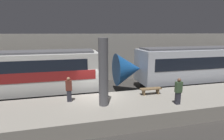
{
  "coord_description": "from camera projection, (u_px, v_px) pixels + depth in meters",
  "views": [
    {
      "loc": [
        -1.76,
        -11.63,
        5.1
      ],
      "look_at": [
        1.34,
        0.9,
        2.33
      ],
      "focal_mm": 28.0,
      "sensor_mm": 36.0,
      "label": 1
    }
  ],
  "objects": [
    {
      "name": "ground_plane",
      "position": [
        97.0,
        105.0,
        12.52
      ],
      "size": [
        120.0,
        120.0,
        0.0
      ],
      "primitive_type": "plane",
      "color": "#33302D"
    },
    {
      "name": "person_walking",
      "position": [
        178.0,
        91.0,
        10.28
      ],
      "size": [
        0.38,
        0.24,
        1.6
      ],
      "color": "#2D2D38",
      "rests_on": "platform"
    },
    {
      "name": "platform_bench",
      "position": [
        151.0,
        90.0,
        12.05
      ],
      "size": [
        1.5,
        0.4,
        0.45
      ],
      "color": "brown",
      "rests_on": "platform"
    },
    {
      "name": "platform",
      "position": [
        102.0,
        111.0,
        10.54
      ],
      "size": [
        40.0,
        3.97,
        0.9
      ],
      "color": "gray",
      "rests_on": "ground"
    },
    {
      "name": "train_modern",
      "position": [
        204.0,
        66.0,
        16.77
      ],
      "size": [
        16.96,
        3.07,
        3.79
      ],
      "color": "black",
      "rests_on": "ground"
    },
    {
      "name": "support_pillar_near",
      "position": [
        103.0,
        73.0,
        9.94
      ],
      "size": [
        0.55,
        0.55,
        3.92
      ],
      "color": "#56565B",
      "rests_on": "platform"
    },
    {
      "name": "person_waiting",
      "position": [
        69.0,
        89.0,
        10.7
      ],
      "size": [
        0.38,
        0.24,
        1.56
      ],
      "color": "#2D2D38",
      "rests_on": "platform"
    },
    {
      "name": "station_rear_barrier",
      "position": [
        87.0,
        58.0,
        18.15
      ],
      "size": [
        50.0,
        0.15,
        5.0
      ],
      "color": "#9E998E",
      "rests_on": "ground"
    }
  ]
}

